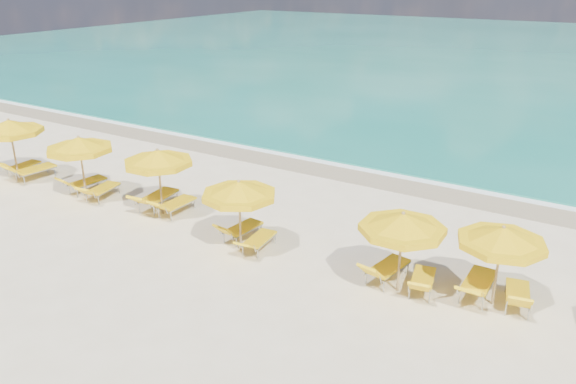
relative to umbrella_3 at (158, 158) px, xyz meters
The scene contains 23 objects.
ground_plane 4.58m from the umbrella_3, ahead, with size 120.00×120.00×0.00m, color beige.
ocean 48.02m from the umbrella_3, 85.05° to the left, with size 120.00×80.00×0.30m, color #136F5D.
wet_sand_band 8.53m from the umbrella_3, 60.09° to the left, with size 120.00×2.60×0.01m, color tan.
foam_line 9.22m from the umbrella_3, 62.63° to the left, with size 120.00×1.20×0.03m, color white.
whitecap_near 17.01m from the umbrella_3, 96.31° to the left, with size 14.00×0.36×0.05m, color white.
umbrella_1 7.14m from the umbrella_3, behind, with size 2.82×2.82×2.44m.
umbrella_2 3.35m from the umbrella_3, behind, with size 2.84×2.84×2.31m.
umbrella_3 is the anchor object (origin of this frame).
umbrella_4 3.86m from the umbrella_3, 11.09° to the right, with size 2.46×2.46×2.18m.
umbrella_5 8.52m from the umbrella_3, ahead, with size 2.80×2.80×2.19m.
umbrella_6 10.71m from the umbrella_3, ahead, with size 2.23×2.23×2.11m.
lounger_1_left 7.71m from the umbrella_3, behind, with size 0.72×1.72×0.79m.
lounger_1_right 6.82m from the umbrella_3, behind, with size 0.83×2.00×0.86m.
lounger_2_left 4.20m from the umbrella_3, behind, with size 0.79×1.83×0.80m.
lounger_2_right 3.28m from the umbrella_3, behind, with size 0.88×1.82×0.77m.
lounger_3_left 1.79m from the umbrella_3, 149.92° to the left, with size 0.93×2.10×0.86m.
lounger_3_right 1.79m from the umbrella_3, 31.22° to the left, with size 0.62×1.79×0.79m.
lounger_4_left 3.82m from the umbrella_3, ahead, with size 0.73×1.73×0.79m.
lounger_4_right 4.61m from the umbrella_3, ahead, with size 0.71×1.71×0.67m.
lounger_5_left 8.25m from the umbrella_3, ahead, with size 0.88×1.83×0.83m.
lounger_5_right 9.22m from the umbrella_3, ahead, with size 0.86×1.70×0.76m.
lounger_6_left 10.44m from the umbrella_3, ahead, with size 0.66×1.95×0.80m.
lounger_6_right 11.37m from the umbrella_3, ahead, with size 0.87×1.70×0.80m.
Camera 1 is at (8.50, -12.25, 7.57)m, focal length 35.00 mm.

